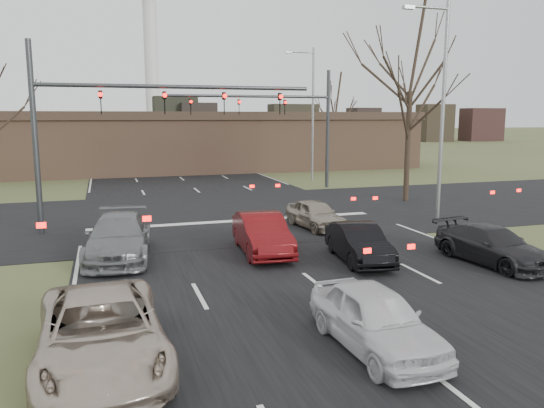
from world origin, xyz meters
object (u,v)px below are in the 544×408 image
Objects in this scene: mast_arm_far at (289,115)px; car_silver_suv at (101,332)px; mast_arm_near at (116,113)px; streetlight_right_far at (311,107)px; car_black_hatch at (359,243)px; car_silver_ahead at (315,214)px; car_grey_ahead at (119,237)px; building at (192,141)px; streetlight_right_near at (440,101)px; car_charcoal_sedan at (492,245)px; car_white_sedan at (375,318)px; car_red_ahead at (262,234)px.

mast_arm_far is 26.87m from car_silver_suv.
mast_arm_near and mast_arm_far have the same top height.
car_black_hatch is (-6.98, -22.05, -4.95)m from streetlight_right_far.
streetlight_right_far is 2.71× the size of car_silver_ahead.
streetlight_right_far is 1.93× the size of car_grey_ahead.
building is 26.14m from mast_arm_near.
streetlight_right_near is at bearing 45.57° from car_black_hatch.
car_charcoal_sedan is at bearing -89.08° from mast_arm_far.
streetlight_right_far is at bearing 69.19° from car_white_sedan.
streetlight_right_far is 2.50× the size of car_white_sedan.
mast_arm_far is (4.18, -15.00, 2.35)m from building.
car_silver_ahead is (-3.18, -12.55, -4.39)m from mast_arm_far.
car_grey_ahead is (-14.29, -2.12, -4.83)m from streetlight_right_near.
streetlight_right_near reaches higher than car_grey_ahead.
mast_arm_far is 18.97m from car_black_hatch.
streetlight_right_far reaches higher than car_white_sedan.
car_white_sedan is at bearing -11.04° from car_silver_suv.
car_red_ahead is at bearing 88.25° from car_white_sedan.
mast_arm_near is at bearing 156.65° from car_silver_ahead.
car_silver_ahead is at bearing 48.80° from car_red_ahead.
car_grey_ahead is (-0.24, -5.12, -4.32)m from mast_arm_near.
mast_arm_near is at bearing 84.61° from car_silver_suv.
streetlight_right_near reaches higher than car_charcoal_sedan.
car_silver_suv reaches higher than car_charcoal_sedan.
building is 27.65m from car_silver_ahead.
building is at bearing 98.21° from car_black_hatch.
car_white_sedan is (-2.50, -39.43, -1.98)m from building.
car_silver_suv is 1.31× the size of car_white_sedan.
car_charcoal_sedan is (7.00, 4.77, -0.05)m from car_white_sedan.
car_silver_ahead is (8.23, -2.55, -4.44)m from mast_arm_near.
mast_arm_far reaches higher than car_red_ahead.
mast_arm_near is at bearing 93.64° from car_grey_ahead.
car_silver_ahead is (-5.82, 0.45, -4.96)m from streetlight_right_near.
car_grey_ahead is (-11.97, 4.55, 0.12)m from car_charcoal_sedan.
mast_arm_far reaches higher than car_black_hatch.
car_grey_ahead is at bearing -169.28° from car_silver_ahead.
car_charcoal_sedan is 12.81m from car_grey_ahead.
streetlight_right_near and streetlight_right_far have the same top height.
streetlight_right_far is at bearing -56.35° from building.
car_black_hatch is at bearing -142.04° from streetlight_right_near.
car_black_hatch reaches higher than car_charcoal_sedan.
streetlight_right_near reaches higher than mast_arm_near.
car_silver_suv is (-8.05, -38.54, -1.94)m from building.
streetlight_right_near is (6.82, -28.00, 2.92)m from building.
car_silver_suv is at bearing -144.68° from streetlight_right_near.
streetlight_right_far reaches higher than car_black_hatch.
car_white_sedan is (-9.82, -28.43, -4.91)m from streetlight_right_far.
car_black_hatch is at bearing 152.39° from car_charcoal_sedan.
mast_arm_far is 2.78× the size of car_white_sedan.
mast_arm_near is 2.79× the size of car_charcoal_sedan.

